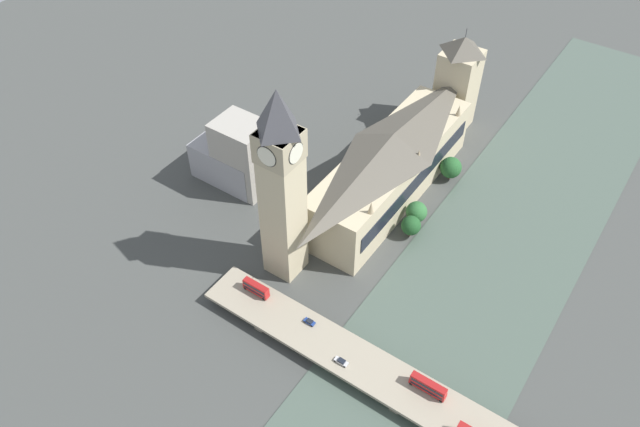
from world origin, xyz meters
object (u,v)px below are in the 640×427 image
Objects in this scene: clock_tower at (281,183)px; car_northbound_mid at (310,322)px; double_decker_bus_rear at (256,288)px; parliament_hall at (391,165)px; victoria_tower at (457,83)px; double_decker_bus_mid at (428,386)px; road_bridge at (405,390)px; car_southbound_mid at (341,361)px.

clock_tower reaches higher than car_northbound_mid.
double_decker_bus_rear is 2.57× the size of car_northbound_mid.
parliament_hall is 76.89m from car_northbound_mid.
victoria_tower is 146.04m from double_decker_bus_mid.
victoria_tower is 134.89m from double_decker_bus_rear.
parliament_hall reaches higher than car_northbound_mid.
parliament_hall is 63.23m from clock_tower.
road_bridge is at bearing 160.61° from clock_tower.
double_decker_bus_rear reaches higher than road_bridge.
clock_tower reaches higher than double_decker_bus_rear.
parliament_hall is at bearing 90.05° from victoria_tower.
victoria_tower is at bearing -69.50° from road_bridge.
parliament_hall is 76.28m from double_decker_bus_rear.
clock_tower is 116.96m from victoria_tower.
double_decker_bus_rear is (66.96, 0.08, -0.03)m from double_decker_bus_mid.
victoria_tower is 12.51× the size of car_northbound_mid.
victoria_tower reaches higher than road_bridge.
victoria_tower is 0.33× the size of road_bridge.
double_decker_bus_rear is at bearing 82.45° from parliament_hall.
clock_tower is 76.23m from road_bridge.
victoria_tower is at bearing -84.52° from car_northbound_mid.
car_northbound_mid is at bearing 99.63° from parliament_hall.
double_decker_bus_mid is at bearing -165.94° from car_southbound_mid.
double_decker_bus_rear is at bearing 0.07° from double_decker_bus_mid.
victoria_tower is at bearing -66.87° from double_decker_bus_mid.
road_bridge is at bearing 123.12° from parliament_hall.
clock_tower is at bearing -19.39° from road_bridge.
victoria_tower is (0.05, -58.46, 7.22)m from parliament_hall.
parliament_hall is 0.61× the size of road_bridge.
victoria_tower is 135.33m from car_northbound_mid.
road_bridge is 7.61m from double_decker_bus_mid.
double_decker_bus_rear is at bearing -9.56° from car_southbound_mid.
parliament_hall is 94.63m from double_decker_bus_mid.
parliament_hall is 1.19× the size of clock_tower.
clock_tower is at bearing -15.34° from double_decker_bus_mid.
clock_tower is at bearing -31.83° from car_southbound_mid.
road_bridge is 38.49m from car_northbound_mid.
double_decker_bus_rear is 2.20× the size of car_southbound_mid.
car_southbound_mid is at bearing 148.17° from clock_tower.
clock_tower is 16.85× the size of car_southbound_mid.
double_decker_bus_mid is 3.02× the size of car_northbound_mid.
car_northbound_mid is at bearing -4.74° from road_bridge.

